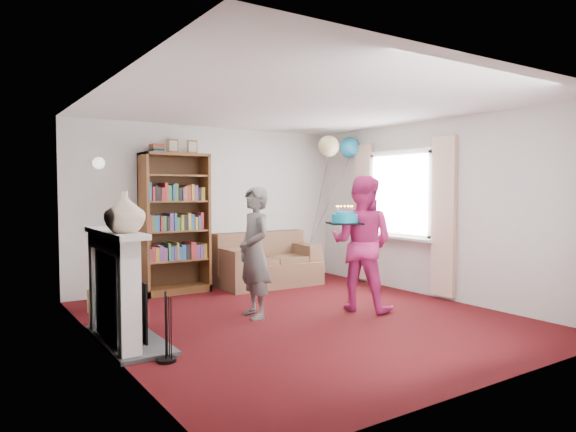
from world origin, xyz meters
TOP-DOWN VIEW (x-y plane):
  - ground at (0.00, 0.00)m, footprint 5.00×5.00m
  - wall_back at (0.00, 2.51)m, footprint 4.50×0.02m
  - wall_left at (-2.26, 0.00)m, footprint 0.02×5.00m
  - wall_right at (2.26, 0.00)m, footprint 0.02×5.00m
  - ceiling at (0.00, 0.00)m, footprint 4.50×5.00m
  - fireplace at (-2.09, 0.19)m, footprint 0.55×1.80m
  - window_bay at (2.21, 0.60)m, footprint 0.14×2.02m
  - wall_sconce at (-1.75, 2.36)m, footprint 0.16×0.23m
  - bookcase at (-0.71, 2.30)m, footprint 0.97×0.42m
  - sofa at (0.74, 2.07)m, footprint 1.57×0.83m
  - wicker_basket at (-1.90, 1.68)m, footprint 0.36×0.36m
  - person_striped at (-0.46, 0.37)m, footprint 0.43×0.60m
  - person_magenta at (0.86, -0.05)m, footprint 0.96×1.03m
  - birthday_cake at (0.49, -0.15)m, footprint 0.38×0.38m
  - balloons at (1.90, 1.68)m, footprint 0.90×0.34m
  - mantel_vase at (-2.12, -0.15)m, footprint 0.39×0.39m

SIDE VIEW (x-z plane):
  - ground at x=0.00m, z-range 0.00..0.00m
  - wicker_basket at x=-1.90m, z-range -0.02..0.31m
  - sofa at x=0.74m, z-range -0.10..0.73m
  - fireplace at x=-2.09m, z-range -0.05..1.07m
  - person_striped at x=-0.46m, z-range 0.00..1.55m
  - person_magenta at x=0.86m, z-range 0.00..1.69m
  - bookcase at x=-0.71m, z-range -0.13..2.13m
  - birthday_cake at x=0.49m, z-range 1.06..1.29m
  - window_bay at x=2.21m, z-range 0.10..2.30m
  - wall_back at x=0.00m, z-range 0.00..2.50m
  - wall_left at x=-2.26m, z-range 0.00..2.50m
  - wall_right at x=2.26m, z-range 0.00..2.50m
  - mantel_vase at x=-2.12m, z-range 1.12..1.51m
  - wall_sconce at x=-1.75m, z-range 1.80..1.96m
  - balloons at x=1.90m, z-range 1.35..3.09m
  - ceiling at x=0.00m, z-range 2.50..2.51m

